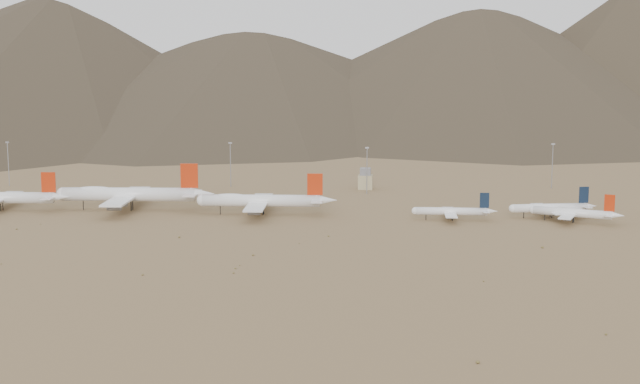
# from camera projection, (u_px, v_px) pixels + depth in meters

# --- Properties ---
(ground) EXTENTS (3000.00, 3000.00, 0.00)m
(ground) POSITION_uv_depth(u_px,v_px,m) (283.00, 228.00, 388.97)
(ground) COLOR #A17D53
(ground) RESTS_ON ground
(mountain_ridge) EXTENTS (4400.00, 1000.00, 300.00)m
(mountain_ridge) POSITION_uv_depth(u_px,v_px,m) (372.00, 2.00, 1251.57)
(mountain_ridge) COLOR #473A2A
(mountain_ridge) RESTS_ON ground
(widebody_west) EXTENTS (64.10, 49.41, 19.03)m
(widebody_west) POSITION_uv_depth(u_px,v_px,m) (0.00, 197.00, 432.30)
(widebody_west) COLOR white
(widebody_west) RESTS_ON ground
(widebody_centre) EXTENTS (77.87, 59.97, 23.12)m
(widebody_centre) POSITION_uv_depth(u_px,v_px,m) (130.00, 194.00, 433.59)
(widebody_centre) COLOR white
(widebody_centre) RESTS_ON ground
(widebody_east) EXTENTS (66.93, 51.51, 19.87)m
(widebody_east) POSITION_uv_depth(u_px,v_px,m) (262.00, 200.00, 421.54)
(widebody_east) COLOR white
(widebody_east) RESTS_ON ground
(narrowbody_a) EXTENTS (39.25, 28.06, 12.94)m
(narrowbody_a) POSITION_uv_depth(u_px,v_px,m) (453.00, 211.00, 407.55)
(narrowbody_a) COLOR white
(narrowbody_a) RESTS_ON ground
(narrowbody_b) EXTENTS (42.29, 31.11, 14.19)m
(narrowbody_b) POSITION_uv_depth(u_px,v_px,m) (552.00, 208.00, 414.97)
(narrowbody_b) COLOR white
(narrowbody_b) RESTS_ON ground
(narrowbody_c) EXTENTS (40.08, 29.97, 13.85)m
(narrowbody_c) POSITION_uv_depth(u_px,v_px,m) (574.00, 213.00, 401.77)
(narrowbody_c) COLOR white
(narrowbody_c) RESTS_ON ground
(control_tower) EXTENTS (8.00, 8.00, 12.00)m
(control_tower) POSITION_uv_depth(u_px,v_px,m) (365.00, 180.00, 503.25)
(control_tower) COLOR tan
(control_tower) RESTS_ON ground
(mast_far_west) EXTENTS (2.00, 0.60, 25.70)m
(mast_far_west) POSITION_uv_depth(u_px,v_px,m) (8.00, 161.00, 515.03)
(mast_far_west) COLOR gray
(mast_far_west) RESTS_ON ground
(mast_west) EXTENTS (2.00, 0.60, 25.70)m
(mast_west) POSITION_uv_depth(u_px,v_px,m) (230.00, 162.00, 511.42)
(mast_west) COLOR gray
(mast_west) RESTS_ON ground
(mast_centre) EXTENTS (2.00, 0.60, 25.70)m
(mast_centre) POSITION_uv_depth(u_px,v_px,m) (367.00, 168.00, 484.70)
(mast_centre) COLOR gray
(mast_centre) RESTS_ON ground
(mast_east) EXTENTS (2.00, 0.60, 25.70)m
(mast_east) POSITION_uv_depth(u_px,v_px,m) (552.00, 164.00, 504.76)
(mast_east) COLOR gray
(mast_east) RESTS_ON ground
(desert_scrub) EXTENTS (414.78, 175.79, 0.80)m
(desert_scrub) POSITION_uv_depth(u_px,v_px,m) (320.00, 270.00, 312.10)
(desert_scrub) COLOR olive
(desert_scrub) RESTS_ON ground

